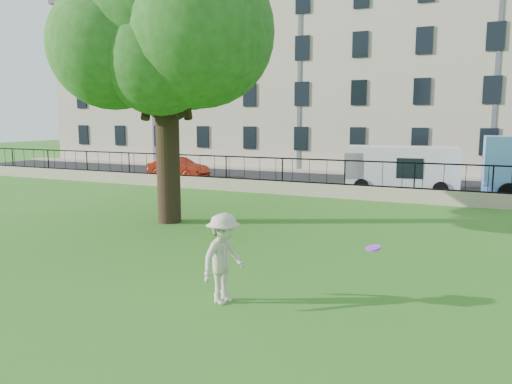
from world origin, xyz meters
The scene contains 11 objects.
ground centered at (0.00, 0.00, 0.00)m, with size 120.00×120.00×0.00m, color #2F741B.
retaining_wall centered at (0.00, 12.00, 0.30)m, with size 50.00×0.40×0.60m, color gray.
iron_railing centered at (0.00, 12.00, 1.15)m, with size 50.00×0.05×1.13m.
street centered at (0.00, 16.70, 0.01)m, with size 60.00×9.00×0.01m, color black.
sidewalk centered at (0.00, 21.90, 0.06)m, with size 60.00×1.40×0.12m, color gray.
building_row centered at (0.00, 27.57, 6.92)m, with size 56.40×10.40×13.80m.
tree centered at (-4.30, 4.44, 6.71)m, with size 8.13×6.33×10.10m.
man centered at (1.17, -1.59, 0.88)m, with size 1.14×0.66×1.77m, color #C0B89C.
frisbee centered at (3.97, -1.33, 1.33)m, with size 0.27×0.27×0.03m, color #9827E2.
red_sedan centered at (-11.00, 15.27, 0.62)m, with size 1.32×3.79×1.25m, color #A12613.
white_van centered at (2.00, 15.07, 1.10)m, with size 5.26×2.05×2.21m, color silver.
Camera 1 is at (5.62, -9.80, 3.55)m, focal length 35.00 mm.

